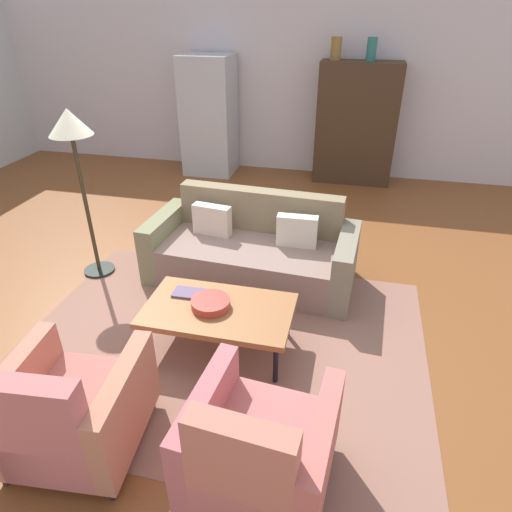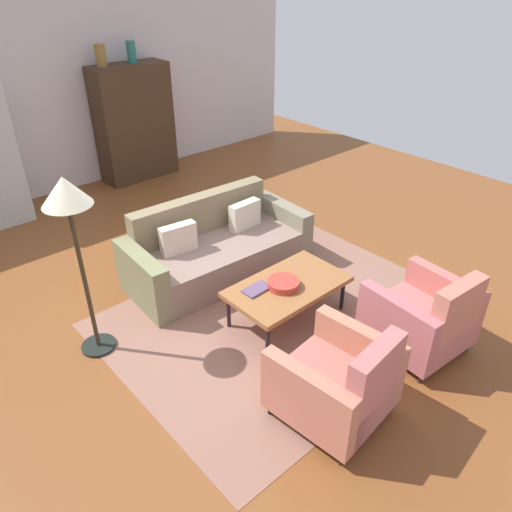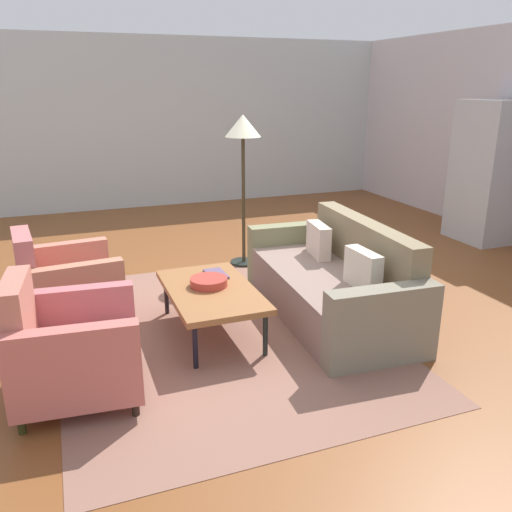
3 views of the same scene
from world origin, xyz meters
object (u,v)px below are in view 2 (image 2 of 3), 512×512
object	(u,v)px
vase_round	(131,52)
vase_tall	(101,56)
floor_lamp	(69,209)
book_stack	(257,289)
armchair_left	(340,385)
armchair_right	(425,320)
coffee_table	(288,287)
couch	(215,249)
cabinet	(134,123)
fruit_bowl	(283,284)

from	to	relation	value
vase_round	vase_tall	bearing A→B (deg)	180.00
vase_tall	floor_lamp	bearing A→B (deg)	-121.16
book_stack	armchair_left	bearing A→B (deg)	-103.12
armchair_right	vase_tall	world-z (taller)	vase_tall
armchair_left	coffee_table	bearing A→B (deg)	57.52
vase_tall	floor_lamp	world-z (taller)	vase_tall
book_stack	vase_round	xyz separation A→B (m)	(1.27, 4.24, 1.54)
couch	vase_round	xyz separation A→B (m)	(0.97, 3.19, 1.67)
armchair_left	vase_tall	distance (m)	5.87
couch	cabinet	size ratio (longest dim) A/B	1.19
couch	vase_round	size ratio (longest dim) A/B	6.81
fruit_bowl	vase_tall	xyz separation A→B (m)	(0.54, 4.37, 1.51)
coffee_table	fruit_bowl	world-z (taller)	fruit_bowl
couch	floor_lamp	size ratio (longest dim) A/B	1.25
fruit_bowl	vase_round	size ratio (longest dim) A/B	1.00
cabinet	floor_lamp	bearing A→B (deg)	-125.67
armchair_left	vase_round	size ratio (longest dim) A/B	2.79
coffee_table	vase_tall	xyz separation A→B (m)	(0.48, 4.37, 1.58)
cabinet	vase_round	xyz separation A→B (m)	(0.10, -0.00, 1.06)
vase_round	floor_lamp	size ratio (longest dim) A/B	0.18
vase_round	fruit_bowl	bearing A→B (deg)	-103.38
couch	armchair_left	world-z (taller)	armchair_left
armchair_left	book_stack	size ratio (longest dim) A/B	3.10
armchair_left	cabinet	world-z (taller)	cabinet
couch	fruit_bowl	size ratio (longest dim) A/B	6.80
armchair_left	couch	bearing A→B (deg)	70.22
couch	book_stack	xyz separation A→B (m)	(-0.30, -1.05, 0.13)
couch	coffee_table	size ratio (longest dim) A/B	1.79
armchair_right	couch	bearing A→B (deg)	109.10
coffee_table	armchair_left	bearing A→B (deg)	-116.98
armchair_left	book_stack	world-z (taller)	armchair_left
coffee_table	vase_round	size ratio (longest dim) A/B	3.80
armchair_left	vase_tall	bearing A→B (deg)	73.55
fruit_bowl	armchair_right	bearing A→B (deg)	-60.62
cabinet	book_stack	bearing A→B (deg)	-105.40
vase_tall	vase_round	distance (m)	0.50
couch	vase_round	bearing A→B (deg)	-103.66
armchair_left	fruit_bowl	world-z (taller)	armchair_left
coffee_table	armchair_right	world-z (taller)	armchair_right
armchair_left	vase_tall	size ratio (longest dim) A/B	2.79
armchair_left	vase_round	distance (m)	5.98
couch	armchair_left	bearing A→B (deg)	79.04
book_stack	coffee_table	bearing A→B (deg)	-24.26
coffee_table	fruit_bowl	bearing A→B (deg)	180.00
floor_lamp	vase_tall	bearing A→B (deg)	58.84
armchair_left	cabinet	xyz separation A→B (m)	(1.47, 5.54, 0.56)
book_stack	floor_lamp	size ratio (longest dim) A/B	0.16
armchair_left	armchair_right	size ratio (longest dim) A/B	1.00
vase_round	coffee_table	bearing A→B (deg)	-102.61
coffee_table	vase_round	distance (m)	4.75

